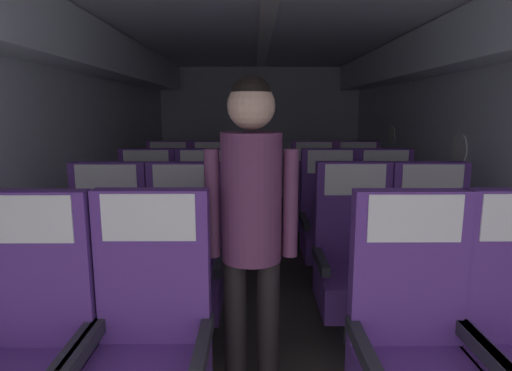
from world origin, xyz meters
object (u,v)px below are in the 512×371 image
object	(u,v)px
seat_d_left_aisle	(213,202)
seat_d_right_aisle	(358,202)
seat_b_left_aisle	(184,267)
seat_b_right_aisle	(432,266)
seat_d_left_window	(168,202)
seat_c_right_aisle	(386,225)
seat_c_left_window	(146,225)
seat_c_left_aisle	(203,225)
seat_b_right_window	(355,266)
seat_a_left_aisle	(149,350)
seat_d_right_window	(314,202)
seat_c_right_window	(330,225)
seat_a_left_window	(26,354)
flight_attendant	(251,211)
seat_b_left_window	(106,267)
seat_a_right_window	(415,352)

from	to	relation	value
seat_d_left_aisle	seat_d_right_aisle	bearing A→B (deg)	-0.18
seat_b_left_aisle	seat_b_right_aisle	bearing A→B (deg)	0.01
seat_d_left_window	seat_c_right_aisle	bearing A→B (deg)	-24.94
seat_c_left_window	seat_c_left_aisle	size ratio (longest dim) A/B	1.00
seat_b_right_window	seat_a_left_aisle	bearing A→B (deg)	-138.62
seat_d_right_window	seat_d_left_window	bearing A→B (deg)	179.48
seat_c_left_aisle	seat_d_right_aisle	xyz separation A→B (m)	(1.57, 0.94, 0.00)
seat_b_left_aisle	seat_c_right_window	world-z (taller)	same
seat_b_left_aisle	seat_c_left_aisle	size ratio (longest dim) A/B	1.00
seat_c_left_window	seat_d_left_window	distance (m)	0.95
seat_a_left_aisle	seat_d_right_aisle	distance (m)	3.26
seat_d_right_window	seat_c_right_aisle	bearing A→B (deg)	-62.86
seat_a_left_window	seat_a_left_aisle	size ratio (longest dim) A/B	1.00
seat_b_right_aisle	seat_c_right_aisle	bearing A→B (deg)	89.82
seat_b_left_aisle	flight_attendant	bearing A→B (deg)	-56.22
seat_c_right_aisle	seat_d_right_window	xyz separation A→B (m)	(-0.49, 0.95, 0.00)
seat_b_left_window	seat_a_left_window	bearing A→B (deg)	-89.61
seat_a_left_window	seat_d_right_aisle	bearing A→B (deg)	54.35
seat_a_left_window	seat_d_right_window	xyz separation A→B (m)	(1.58, 2.88, 0.00)
seat_a_left_window	seat_b_right_aisle	size ratio (longest dim) A/B	1.00
seat_b_right_aisle	flight_attendant	distance (m)	1.42
seat_b_left_window	flight_attendant	size ratio (longest dim) A/B	0.70
seat_d_left_window	seat_b_left_aisle	bearing A→B (deg)	-75.80
seat_a_left_window	seat_c_left_aisle	bearing A→B (deg)	75.74
seat_d_right_window	flight_attendant	bearing A→B (deg)	-104.54
seat_c_left_aisle	seat_d_right_aisle	bearing A→B (deg)	30.87
seat_d_right_aisle	seat_b_right_window	bearing A→B (deg)	-104.36
seat_a_left_window	seat_b_right_window	world-z (taller)	same
seat_d_left_aisle	seat_d_left_window	bearing A→B (deg)	178.36
seat_a_left_aisle	seat_d_right_window	size ratio (longest dim) A/B	1.00
seat_a_right_window	seat_c_right_window	distance (m)	1.93
seat_c_left_window	seat_d_right_window	xyz separation A→B (m)	(1.58, 0.94, 0.00)
seat_a_left_window	seat_c_left_window	size ratio (longest dim) A/B	1.00
seat_c_left_window	flight_attendant	world-z (taller)	flight_attendant
seat_c_right_window	seat_b_left_window	bearing A→B (deg)	-148.85
seat_c_left_aisle	flight_attendant	bearing A→B (deg)	-75.25
seat_a_left_window	seat_d_right_aisle	size ratio (longest dim) A/B	1.00
seat_b_right_window	seat_d_right_window	size ratio (longest dim) A/B	1.00
seat_a_left_window	seat_a_left_aisle	bearing A→B (deg)	2.92
seat_c_right_aisle	seat_d_left_window	size ratio (longest dim) A/B	1.00
seat_c_right_aisle	seat_d_right_aisle	distance (m)	0.95
seat_a_left_aisle	seat_a_right_window	bearing A→B (deg)	-1.17
seat_b_left_aisle	seat_b_right_window	distance (m)	1.09
seat_b_right_window	seat_c_right_aisle	size ratio (longest dim) A/B	1.00
seat_d_left_aisle	seat_d_right_window	distance (m)	1.10
seat_c_left_window	seat_d_right_window	bearing A→B (deg)	30.65
seat_c_left_window	seat_d_left_window	xyz separation A→B (m)	(-0.00, 0.95, 0.00)
seat_b_left_aisle	seat_b_right_window	size ratio (longest dim) A/B	1.00
seat_b_left_window	seat_b_right_aisle	distance (m)	2.08
seat_a_right_window	seat_d_left_window	distance (m)	3.30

